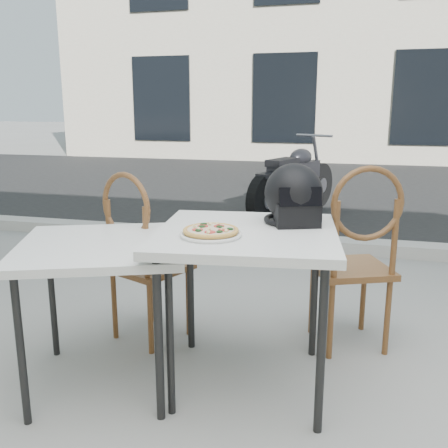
% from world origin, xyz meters
% --- Properties ---
extents(ground, '(80.00, 80.00, 0.00)m').
position_xyz_m(ground, '(0.00, 0.00, 0.00)').
color(ground, '#999791').
rests_on(ground, ground).
extents(street_asphalt, '(30.00, 8.00, 0.00)m').
position_xyz_m(street_asphalt, '(0.00, 7.00, 0.00)').
color(street_asphalt, black).
rests_on(street_asphalt, ground).
extents(curb, '(30.00, 0.25, 0.12)m').
position_xyz_m(curb, '(0.00, 3.00, 0.06)').
color(curb, '#ADA9A2').
rests_on(curb, ground).
extents(building_across, '(16.00, 6.06, 7.00)m').
position_xyz_m(building_across, '(-0.00, 13.99, 3.50)').
color(building_across, beige).
rests_on(building_across, ground).
extents(cafe_table_main, '(0.96, 0.96, 0.82)m').
position_xyz_m(cafe_table_main, '(-0.37, 0.38, 0.75)').
color(cafe_table_main, silver).
rests_on(cafe_table_main, ground).
extents(plate, '(0.35, 0.35, 0.02)m').
position_xyz_m(plate, '(-0.51, 0.23, 0.83)').
color(plate, silver).
rests_on(plate, cafe_table_main).
extents(pizza, '(0.32, 0.32, 0.03)m').
position_xyz_m(pizza, '(-0.51, 0.23, 0.85)').
color(pizza, '#E1AC52').
rests_on(pizza, plate).
extents(helmet, '(0.39, 0.40, 0.31)m').
position_xyz_m(helmet, '(-0.17, 0.60, 0.96)').
color(helmet, black).
rests_on(helmet, cafe_table_main).
extents(cafe_chair_main, '(0.55, 0.55, 1.11)m').
position_xyz_m(cafe_chair_main, '(0.16, 0.91, 0.61)').
color(cafe_chair_main, brown).
rests_on(cafe_chair_main, ground).
extents(cafe_table_side, '(1.03, 1.03, 0.75)m').
position_xyz_m(cafe_table_side, '(-1.07, 0.22, 0.69)').
color(cafe_table_side, silver).
rests_on(cafe_table_side, ground).
extents(cafe_chair_side, '(0.53, 0.53, 1.05)m').
position_xyz_m(cafe_chair_side, '(-1.08, 0.70, 0.59)').
color(cafe_chair_side, brown).
rests_on(cafe_chair_side, ground).
extents(motorcycle, '(0.90, 1.98, 1.04)m').
position_xyz_m(motorcycle, '(-0.64, 4.60, 0.46)').
color(motorcycle, black).
rests_on(motorcycle, street_asphalt).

